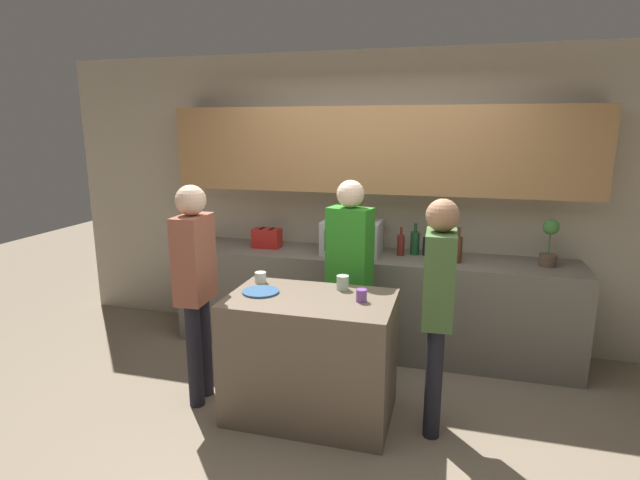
{
  "coord_description": "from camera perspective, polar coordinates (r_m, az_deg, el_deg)",
  "views": [
    {
      "loc": [
        0.71,
        -2.92,
        2.03
      ],
      "look_at": [
        -0.21,
        0.45,
        1.23
      ],
      "focal_mm": 28.0,
      "sensor_mm": 36.0,
      "label": 1
    }
  ],
  "objects": [
    {
      "name": "back_wall",
      "position": [
        4.66,
        6.49,
        6.73
      ],
      "size": [
        6.4,
        0.4,
        2.7
      ],
      "color": "#B2A893",
      "rests_on": "ground_plane"
    },
    {
      "name": "back_counter",
      "position": [
        4.65,
        5.63,
        -7.07
      ],
      "size": [
        3.6,
        0.62,
        0.9
      ],
      "color": "#6B665B",
      "rests_on": "ground_plane"
    },
    {
      "name": "potted_plant",
      "position": [
        4.5,
        24.75,
        -0.28
      ],
      "size": [
        0.14,
        0.14,
        0.4
      ],
      "color": "brown",
      "rests_on": "back_counter"
    },
    {
      "name": "person_left",
      "position": [
        3.33,
        13.34,
        -6.55
      ],
      "size": [
        0.21,
        0.35,
        1.59
      ],
      "rotation": [
        0.0,
        0.0,
        -4.68
      ],
      "color": "black",
      "rests_on": "ground_plane"
    },
    {
      "name": "bottle_0",
      "position": [
        4.5,
        9.22,
        -0.52
      ],
      "size": [
        0.07,
        0.07,
        0.26
      ],
      "color": "maroon",
      "rests_on": "back_counter"
    },
    {
      "name": "ground_plane",
      "position": [
        3.63,
        1.44,
        -21.14
      ],
      "size": [
        14.0,
        14.0,
        0.0
      ],
      "primitive_type": "plane",
      "color": "#7F705B"
    },
    {
      "name": "cup_1",
      "position": [
        3.6,
        2.61,
        -4.89
      ],
      "size": [
        0.09,
        0.09,
        0.1
      ],
      "color": "#A4BDA4",
      "rests_on": "kitchen_island"
    },
    {
      "name": "bottle_5",
      "position": [
        4.36,
        15.51,
        -1.01
      ],
      "size": [
        0.06,
        0.06,
        0.31
      ],
      "color": "#472814",
      "rests_on": "back_counter"
    },
    {
      "name": "bottle_3",
      "position": [
        4.49,
        13.14,
        -0.75
      ],
      "size": [
        0.06,
        0.06,
        0.26
      ],
      "color": "maroon",
      "rests_on": "back_counter"
    },
    {
      "name": "person_center",
      "position": [
        3.96,
        3.4,
        -2.72
      ],
      "size": [
        0.37,
        0.26,
        1.63
      ],
      "rotation": [
        0.0,
        0.0,
        -3.37
      ],
      "color": "black",
      "rests_on": "ground_plane"
    },
    {
      "name": "person_right",
      "position": [
        3.71,
        -14.07,
        -4.12
      ],
      "size": [
        0.21,
        0.35,
        1.63
      ],
      "rotation": [
        0.0,
        0.0,
        -1.52
      ],
      "color": "black",
      "rests_on": "ground_plane"
    },
    {
      "name": "bottle_1",
      "position": [
        4.55,
        10.79,
        -0.3
      ],
      "size": [
        0.08,
        0.08,
        0.29
      ],
      "color": "#194723",
      "rests_on": "back_counter"
    },
    {
      "name": "bottle_4",
      "position": [
        4.44,
        14.41,
        -0.94
      ],
      "size": [
        0.09,
        0.09,
        0.26
      ],
      "color": "maroon",
      "rests_on": "back_counter"
    },
    {
      "name": "cup_2",
      "position": [
        3.37,
        4.76,
        -6.33
      ],
      "size": [
        0.07,
        0.07,
        0.08
      ],
      "color": "#7D49A0",
      "rests_on": "kitchen_island"
    },
    {
      "name": "toaster",
      "position": [
        4.77,
        -6.09,
        0.22
      ],
      "size": [
        0.26,
        0.16,
        0.18
      ],
      "color": "#B21E19",
      "rests_on": "back_counter"
    },
    {
      "name": "cup_0",
      "position": [
        3.78,
        -6.82,
        -4.26
      ],
      "size": [
        0.09,
        0.09,
        0.08
      ],
      "color": "beige",
      "rests_on": "kitchen_island"
    },
    {
      "name": "kitchen_island",
      "position": [
        3.62,
        -1.07,
        -13.16
      ],
      "size": [
        1.14,
        0.71,
        0.88
      ],
      "color": "brown",
      "rests_on": "ground_plane"
    },
    {
      "name": "bottle_2",
      "position": [
        4.55,
        12.08,
        -0.64
      ],
      "size": [
        0.07,
        0.07,
        0.23
      ],
      "color": "black",
      "rests_on": "back_counter"
    },
    {
      "name": "microwave",
      "position": [
        4.53,
        3.67,
        0.35
      ],
      "size": [
        0.52,
        0.39,
        0.3
      ],
      "color": "#B7BABC",
      "rests_on": "back_counter"
    },
    {
      "name": "plate_on_island",
      "position": [
        3.56,
        -6.78,
        -5.88
      ],
      "size": [
        0.26,
        0.26,
        0.01
      ],
      "color": "#2D5684",
      "rests_on": "kitchen_island"
    }
  ]
}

